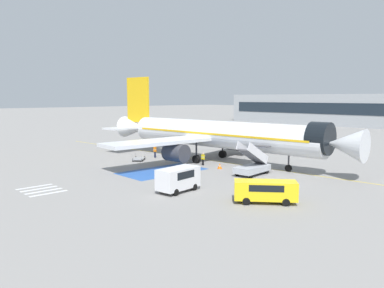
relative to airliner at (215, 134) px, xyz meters
name	(u,v)px	position (x,y,z in m)	size (l,w,h in m)	color
ground_plane	(223,162)	(1.59, 0.11, -3.83)	(600.00, 600.00, 0.00)	gray
apron_leadline_yellow	(219,162)	(0.73, 0.07, -3.83)	(0.20, 74.46, 0.01)	gold
apron_stand_patch_blue	(163,171)	(0.73, -9.92, -3.83)	(5.77, 10.39, 0.01)	#2856A8
apron_walkway_bar_0	(35,187)	(-1.67, -24.43, -3.83)	(0.44, 3.60, 0.01)	silver
apron_walkway_bar_1	(39,189)	(-0.47, -24.43, -3.83)	(0.44, 3.60, 0.01)	silver
apron_walkway_bar_2	(44,191)	(0.73, -24.43, -3.83)	(0.44, 3.60, 0.01)	silver
apron_walkway_bar_3	(49,193)	(1.93, -24.43, -3.83)	(0.44, 3.60, 0.01)	silver
airliner	(215,134)	(0.00, 0.00, 0.00)	(40.34, 32.24, 12.28)	silver
boarding_stairs_forward	(253,166)	(9.49, -3.53, -2.84)	(2.65, 5.39, 4.04)	#ADB2BA
fuel_tanker	(279,134)	(-6.51, 25.22, -2.15)	(10.98, 3.68, 3.34)	#38383D
service_van_0	(178,177)	(9.58, -15.01, -2.47)	(2.51, 4.52, 2.29)	silver
service_van_1	(265,190)	(17.58, -12.10, -2.68)	(5.15, 4.84, 1.90)	yellow
baggage_cart	(139,159)	(-7.80, -7.53, -3.58)	(2.87, 2.92, 0.87)	gray
ground_crew_0	(203,158)	(1.25, -3.52, -2.88)	(0.47, 0.31, 1.66)	black
ground_crew_1	(155,150)	(-8.16, -4.33, -2.75)	(0.46, 0.29, 1.86)	#191E38
traffic_cone_0	(220,166)	(4.40, -3.66, -3.49)	(0.62, 0.62, 0.69)	orange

